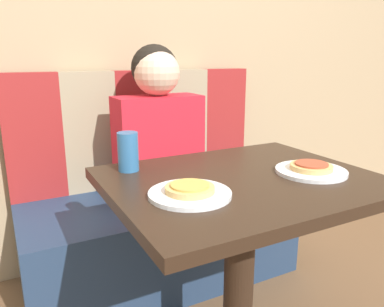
% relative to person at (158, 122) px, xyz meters
% --- Properties ---
extents(wall_back, '(7.00, 0.05, 2.60)m').
position_rel_person_xyz_m(wall_back, '(0.00, 0.34, 0.51)').
color(wall_back, tan).
rests_on(wall_back, ground_plane).
extents(booth_seat, '(1.29, 0.58, 0.43)m').
position_rel_person_xyz_m(booth_seat, '(0.00, -0.00, -0.58)').
color(booth_seat, navy).
rests_on(booth_seat, ground_plane).
extents(booth_backrest, '(1.29, 0.07, 0.59)m').
position_rel_person_xyz_m(booth_backrest, '(-0.00, 0.25, -0.07)').
color(booth_backrest, maroon).
rests_on(booth_backrest, booth_seat).
extents(dining_table, '(0.82, 0.66, 0.72)m').
position_rel_person_xyz_m(dining_table, '(0.00, -0.68, -0.18)').
color(dining_table, black).
rests_on(dining_table, ground_plane).
extents(person, '(0.40, 0.23, 0.71)m').
position_rel_person_xyz_m(person, '(0.00, 0.00, 0.00)').
color(person, red).
rests_on(person, booth_seat).
extents(plate_left, '(0.22, 0.22, 0.01)m').
position_rel_person_xyz_m(plate_left, '(-0.22, -0.74, -0.06)').
color(plate_left, white).
rests_on(plate_left, dining_table).
extents(plate_right, '(0.22, 0.22, 0.01)m').
position_rel_person_xyz_m(plate_right, '(0.22, -0.74, -0.06)').
color(plate_right, white).
rests_on(plate_right, dining_table).
extents(pizza_left, '(0.13, 0.13, 0.02)m').
position_rel_person_xyz_m(pizza_left, '(-0.22, -0.74, -0.05)').
color(pizza_left, tan).
rests_on(pizza_left, plate_left).
extents(pizza_right, '(0.13, 0.13, 0.02)m').
position_rel_person_xyz_m(pizza_right, '(0.22, -0.74, -0.05)').
color(pizza_right, tan).
rests_on(pizza_right, plate_right).
extents(drinking_cup, '(0.07, 0.07, 0.13)m').
position_rel_person_xyz_m(drinking_cup, '(-0.29, -0.44, -0.00)').
color(drinking_cup, '#2D669E').
rests_on(drinking_cup, dining_table).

